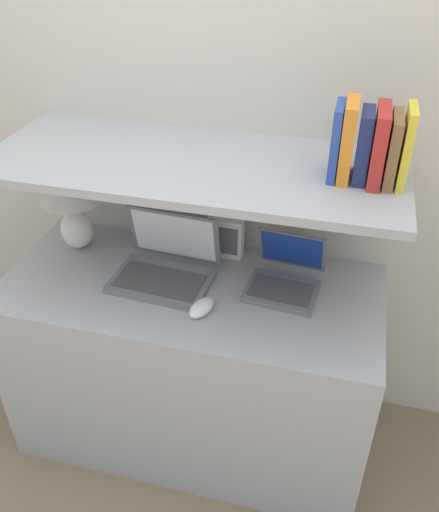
{
  "coord_description": "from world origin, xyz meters",
  "views": [
    {
      "loc": [
        0.48,
        -1.13,
        1.92
      ],
      "look_at": [
        0.11,
        0.31,
        0.91
      ],
      "focal_mm": 38.0,
      "sensor_mm": 36.0,
      "label": 1
    }
  ],
  "objects": [
    {
      "name": "book_yellow",
      "position": [
        0.63,
        0.38,
        1.32
      ],
      "size": [
        0.02,
        0.14,
        0.22
      ],
      "color": "gold",
      "rests_on": "shelf"
    },
    {
      "name": "router_box",
      "position": [
        0.07,
        0.53,
        0.84
      ],
      "size": [
        0.13,
        0.06,
        0.16
      ],
      "color": "white",
      "rests_on": "desk"
    },
    {
      "name": "computer_mouse",
      "position": [
        0.08,
        0.18,
        0.78
      ],
      "size": [
        0.09,
        0.12,
        0.04
      ],
      "color": "white",
      "rests_on": "desk"
    },
    {
      "name": "book_blue",
      "position": [
        0.43,
        0.38,
        1.32
      ],
      "size": [
        0.02,
        0.14,
        0.22
      ],
      "color": "#284293",
      "rests_on": "shelf"
    },
    {
      "name": "book_orange",
      "position": [
        0.47,
        0.38,
        1.32
      ],
      "size": [
        0.03,
        0.14,
        0.23
      ],
      "color": "orange",
      "rests_on": "shelf"
    },
    {
      "name": "laptop_large",
      "position": [
        -0.1,
        0.33,
        0.81
      ],
      "size": [
        0.36,
        0.29,
        0.23
      ],
      "color": "slate",
      "rests_on": "desk"
    },
    {
      "name": "book_brown",
      "position": [
        0.59,
        0.38,
        1.31
      ],
      "size": [
        0.03,
        0.16,
        0.2
      ],
      "color": "brown",
      "rests_on": "shelf"
    },
    {
      "name": "book_navy",
      "position": [
        0.51,
        0.38,
        1.31
      ],
      "size": [
        0.04,
        0.13,
        0.21
      ],
      "color": "navy",
      "rests_on": "shelf"
    },
    {
      "name": "back_riser",
      "position": [
        0.0,
        0.63,
        0.59
      ],
      "size": [
        1.34,
        0.04,
        1.18
      ],
      "color": "beige",
      "rests_on": "ground_plane"
    },
    {
      "name": "shelf",
      "position": [
        0.0,
        0.38,
        1.2
      ],
      "size": [
        1.34,
        0.55,
        0.03
      ],
      "color": "#999EA3",
      "rests_on": "back_riser"
    },
    {
      "name": "table_lamp",
      "position": [
        -0.49,
        0.44,
        0.99
      ],
      "size": [
        0.23,
        0.23,
        0.35
      ],
      "color": "white",
      "rests_on": "desk"
    },
    {
      "name": "laptop_small",
      "position": [
        0.32,
        0.38,
        0.8
      ],
      "size": [
        0.26,
        0.27,
        0.19
      ],
      "color": "slate",
      "rests_on": "desk"
    },
    {
      "name": "desk",
      "position": [
        0.0,
        0.31,
        0.38
      ],
      "size": [
        1.34,
        0.61,
        0.76
      ],
      "color": "#999EA3",
      "rests_on": "ground_plane"
    },
    {
      "name": "book_red",
      "position": [
        0.55,
        0.38,
        1.32
      ],
      "size": [
        0.04,
        0.17,
        0.21
      ],
      "color": "#A82823",
      "rests_on": "shelf"
    },
    {
      "name": "wall_back",
      "position": [
        0.0,
        0.68,
        1.2
      ],
      "size": [
        6.0,
        0.05,
        2.4
      ],
      "color": "beige",
      "rests_on": "ground_plane"
    },
    {
      "name": "ground_plane",
      "position": [
        0.0,
        0.0,
        0.0
      ],
      "size": [
        12.0,
        12.0,
        0.0
      ],
      "primitive_type": "plane",
      "color": "#7A664C"
    }
  ]
}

